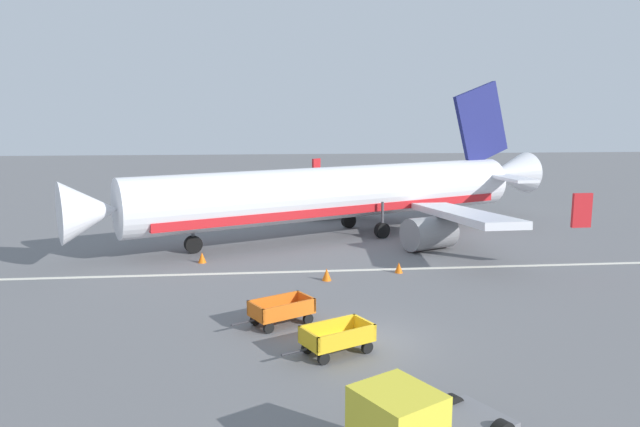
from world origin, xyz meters
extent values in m
plane|color=slate|center=(0.00, 0.00, 0.00)|extent=(220.00, 220.00, 0.00)
cube|color=silver|center=(0.00, 10.25, 0.01)|extent=(120.00, 0.36, 0.01)
cylinder|color=silver|center=(1.22, 19.68, 3.15)|extent=(28.90, 15.61, 3.70)
cube|color=red|center=(1.22, 19.68, 2.13)|extent=(26.09, 14.22, 0.56)
cone|color=silver|center=(-13.85, 12.95, 3.15)|extent=(4.40, 4.62, 3.63)
cone|color=silver|center=(16.88, 26.67, 3.65)|extent=(5.54, 5.04, 3.52)
cube|color=silver|center=(8.39, 13.74, 2.48)|extent=(3.07, 13.08, 1.35)
cube|color=red|center=(13.44, 8.87, 3.43)|extent=(1.11, 0.24, 1.90)
cylinder|color=gray|center=(6.63, 14.66, 1.13)|extent=(3.78, 3.22, 2.10)
cube|color=silver|center=(1.58, 28.99, 2.48)|extent=(11.16, 10.89, 1.35)
cube|color=red|center=(1.33, 35.99, 3.43)|extent=(0.91, 0.93, 1.90)
cylinder|color=gray|center=(1.09, 27.06, 1.13)|extent=(3.78, 3.22, 2.10)
cube|color=navy|center=(13.82, 25.31, 7.90)|extent=(5.60, 2.77, 6.88)
cube|color=silver|center=(15.30, 22.47, 3.75)|extent=(2.34, 5.36, 0.24)
cube|color=silver|center=(12.70, 28.31, 3.75)|extent=(4.82, 5.07, 0.24)
cylinder|color=#4C4C51|center=(-8.37, 15.40, 1.57)|extent=(0.20, 0.20, 2.04)
cylinder|color=black|center=(-8.37, 15.40, 0.55)|extent=(1.19, 0.86, 1.10)
cylinder|color=#4C4C51|center=(4.40, 18.69, 1.57)|extent=(0.20, 0.20, 2.04)
cylinder|color=black|center=(4.40, 18.69, 0.55)|extent=(1.19, 0.86, 1.10)
cylinder|color=#4C4C51|center=(2.60, 22.71, 1.57)|extent=(0.20, 0.20, 2.04)
cylinder|color=black|center=(2.60, 22.71, 0.55)|extent=(1.19, 0.86, 1.10)
cube|color=gold|center=(-1.34, -1.10, 0.48)|extent=(2.86, 2.36, 0.08)
cube|color=gold|center=(-1.06, -1.68, 0.80)|extent=(2.29, 1.19, 0.55)
cube|color=gold|center=(-1.63, -0.51, 0.80)|extent=(2.29, 1.19, 0.55)
cube|color=gold|center=(-2.42, -1.62, 0.80)|extent=(0.70, 1.30, 0.55)
cube|color=gold|center=(-0.27, -0.57, 0.80)|extent=(0.70, 1.30, 0.55)
cylinder|color=#2D2D33|center=(-2.96, -1.89, 0.44)|extent=(0.93, 0.51, 0.08)
cylinder|color=black|center=(-1.94, -2.01, 0.22)|extent=(0.47, 0.34, 0.44)
cylinder|color=black|center=(-2.43, -1.00, 0.22)|extent=(0.47, 0.34, 0.44)
cylinder|color=black|center=(-0.26, -1.19, 0.22)|extent=(0.47, 0.34, 0.44)
cylinder|color=black|center=(-0.75, -0.18, 0.22)|extent=(0.47, 0.34, 0.44)
cube|color=orange|center=(-3.26, 2.09, 0.48)|extent=(2.87, 2.43, 0.08)
cube|color=orange|center=(-2.95, 1.52, 0.80)|extent=(2.24, 1.29, 0.55)
cube|color=orange|center=(-3.57, 2.66, 0.80)|extent=(2.24, 1.29, 0.55)
cube|color=orange|center=(-4.31, 1.52, 0.80)|extent=(0.76, 1.28, 0.55)
cube|color=orange|center=(-2.20, 2.67, 0.80)|extent=(0.76, 1.28, 0.55)
cylinder|color=#2D2D33|center=(-4.84, 1.23, 0.44)|extent=(0.92, 0.55, 0.08)
cylinder|color=black|center=(-3.81, 1.15, 0.22)|extent=(0.46, 0.35, 0.44)
cylinder|color=black|center=(-4.35, 2.13, 0.22)|extent=(0.46, 0.35, 0.44)
cylinder|color=black|center=(-2.17, 2.05, 0.22)|extent=(0.46, 0.35, 0.44)
cylinder|color=black|center=(-2.70, 3.03, 0.22)|extent=(0.46, 0.35, 0.44)
cube|color=yellow|center=(-0.83, -8.35, 1.35)|extent=(2.41, 2.49, 1.50)
cube|color=#19232D|center=(-1.53, -8.74, 1.50)|extent=(0.86, 1.45, 0.67)
cylinder|color=black|center=(1.25, -6.20, 0.40)|extent=(0.84, 0.65, 0.80)
cone|color=orange|center=(-0.68, 8.40, 0.32)|extent=(0.49, 0.49, 0.65)
cone|color=orange|center=(-7.58, 12.83, 0.32)|extent=(0.48, 0.48, 0.63)
cone|color=orange|center=(3.44, 9.52, 0.30)|extent=(0.45, 0.45, 0.59)
camera|label=1|loc=(-3.95, -21.04, 8.57)|focal=32.72mm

